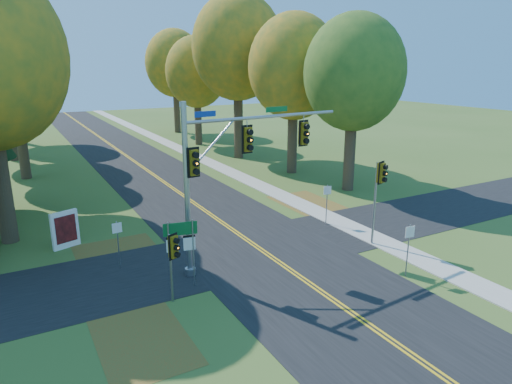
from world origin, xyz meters
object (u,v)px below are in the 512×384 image
east_signal_pole (380,182)px  info_kiosk (65,230)px  traffic_mast (229,162)px  route_sign_cluster (181,241)px

east_signal_pole → info_kiosk: (-14.24, 7.51, -2.44)m
traffic_mast → info_kiosk: 9.72m
info_kiosk → route_sign_cluster: bearing=-81.9°
traffic_mast → east_signal_pole: 8.00m
east_signal_pole → route_sign_cluster: 10.60m
traffic_mast → info_kiosk: size_ratio=4.33×
traffic_mast → info_kiosk: traffic_mast is taller
east_signal_pole → info_kiosk: 16.29m
route_sign_cluster → info_kiosk: bearing=129.1°
traffic_mast → east_signal_pole: size_ratio=1.89×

